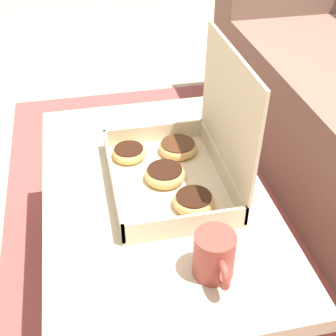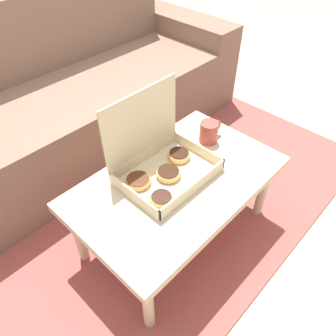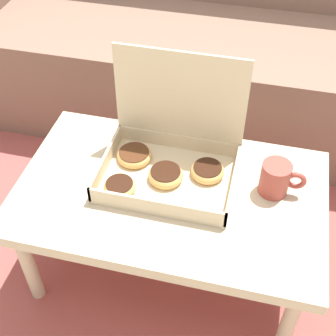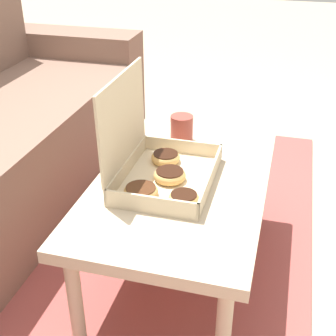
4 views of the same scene
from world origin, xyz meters
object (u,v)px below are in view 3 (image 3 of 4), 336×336
at_px(coffee_mug, 276,179).
at_px(pastry_box, 167,157).
at_px(couch, 220,50).
at_px(coffee_table, 170,200).

bearing_deg(coffee_mug, pastry_box, 179.13).
bearing_deg(couch, coffee_mug, -71.41).
distance_m(coffee_table, coffee_mug, 0.32).
xyz_separation_m(pastry_box, coffee_mug, (0.33, -0.00, -0.01)).
height_order(coffee_table, pastry_box, pastry_box).
bearing_deg(coffee_table, pastry_box, 110.93).
bearing_deg(coffee_mug, couch, 108.59).
xyz_separation_m(couch, coffee_mug, (0.30, -0.89, 0.13)).
height_order(pastry_box, coffee_mug, pastry_box).
relative_size(couch, coffee_mug, 18.30).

